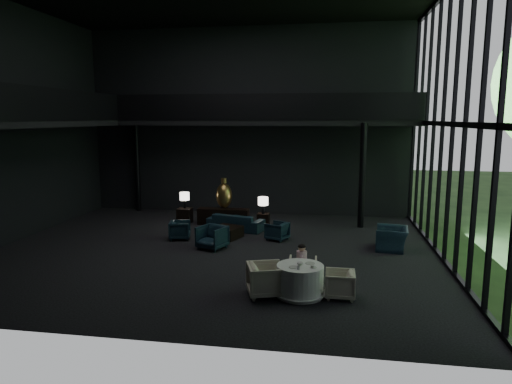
# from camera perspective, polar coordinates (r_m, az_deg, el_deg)

# --- Properties ---
(floor) EXTENTS (14.00, 12.00, 0.02)m
(floor) POSITION_cam_1_polar(r_m,az_deg,el_deg) (14.68, -5.26, -7.31)
(floor) COLOR black
(floor) RESTS_ON ground
(wall_back) EXTENTS (14.00, 0.04, 8.00)m
(wall_back) POSITION_cam_1_polar(r_m,az_deg,el_deg) (19.94, -1.09, 8.73)
(wall_back) COLOR black
(wall_back) RESTS_ON ground
(wall_front) EXTENTS (14.00, 0.04, 8.00)m
(wall_front) POSITION_cam_1_polar(r_m,az_deg,el_deg) (8.41, -15.96, 7.73)
(wall_front) COLOR black
(wall_front) RESTS_ON ground
(wall_left) EXTENTS (0.04, 12.00, 8.00)m
(wall_left) POSITION_cam_1_polar(r_m,az_deg,el_deg) (17.23, -28.85, 7.53)
(wall_left) COLOR black
(wall_left) RESTS_ON ground
(curtain_wall) EXTENTS (0.20, 12.00, 8.00)m
(curtain_wall) POSITION_cam_1_polar(r_m,az_deg,el_deg) (14.04, 23.41, 7.79)
(curtain_wall) COLOR black
(curtain_wall) RESTS_ON ground
(mezzanine_left) EXTENTS (2.00, 12.00, 0.25)m
(mezzanine_left) POSITION_cam_1_polar(r_m,az_deg,el_deg) (16.64, -26.11, 7.71)
(mezzanine_left) COLOR black
(mezzanine_left) RESTS_ON wall_left
(mezzanine_back) EXTENTS (12.00, 2.00, 0.25)m
(mezzanine_back) POSITION_cam_1_polar(r_m,az_deg,el_deg) (18.80, 1.39, 8.71)
(mezzanine_back) COLOR black
(mezzanine_back) RESTS_ON wall_back
(railing_left) EXTENTS (0.06, 12.00, 1.00)m
(railing_left) POSITION_cam_1_polar(r_m,az_deg,el_deg) (16.09, -23.31, 10.02)
(railing_left) COLOR black
(railing_left) RESTS_ON mezzanine_left
(railing_back) EXTENTS (12.00, 0.06, 1.00)m
(railing_back) POSITION_cam_1_polar(r_m,az_deg,el_deg) (17.81, 0.95, 10.61)
(railing_back) COLOR black
(railing_back) RESTS_ON mezzanine_back
(column_nw) EXTENTS (0.24, 0.24, 4.00)m
(column_nw) POSITION_cam_1_polar(r_m,az_deg,el_deg) (21.24, -14.64, 3.06)
(column_nw) COLOR black
(column_nw) RESTS_ON floor
(column_ne) EXTENTS (0.24, 0.24, 4.00)m
(column_ne) POSITION_cam_1_polar(r_m,az_deg,el_deg) (17.80, 13.14, 1.98)
(column_ne) COLOR black
(column_ne) RESTS_ON floor
(console) EXTENTS (2.02, 0.46, 0.64)m
(console) POSITION_cam_1_polar(r_m,az_deg,el_deg) (18.09, -4.11, -3.08)
(console) COLOR black
(console) RESTS_ON floor
(bronze_urn) EXTENTS (0.64, 0.64, 1.19)m
(bronze_urn) POSITION_cam_1_polar(r_m,az_deg,el_deg) (18.08, -4.02, -0.41)
(bronze_urn) COLOR #966137
(bronze_urn) RESTS_ON console
(side_table_left) EXTENTS (0.54, 0.54, 0.60)m
(side_table_left) POSITION_cam_1_polar(r_m,az_deg,el_deg) (18.56, -8.89, -2.93)
(side_table_left) COLOR black
(side_table_left) RESTS_ON floor
(table_lamp_left) EXTENTS (0.38, 0.38, 0.64)m
(table_lamp_left) POSITION_cam_1_polar(r_m,az_deg,el_deg) (18.45, -8.92, -0.61)
(table_lamp_left) COLOR black
(table_lamp_left) RESTS_ON side_table_left
(side_table_right) EXTENTS (0.46, 0.46, 0.51)m
(side_table_right) POSITION_cam_1_polar(r_m,az_deg,el_deg) (17.82, 0.93, -3.47)
(side_table_right) COLOR black
(side_table_right) RESTS_ON floor
(table_lamp_right) EXTENTS (0.39, 0.39, 0.65)m
(table_lamp_right) POSITION_cam_1_polar(r_m,az_deg,el_deg) (17.60, 0.89, -1.24)
(table_lamp_right) COLOR black
(table_lamp_right) RESTS_ON side_table_right
(sofa) EXTENTS (2.22, 1.12, 0.83)m
(sofa) POSITION_cam_1_polar(r_m,az_deg,el_deg) (17.20, -2.55, -3.39)
(sofa) COLOR black
(sofa) RESTS_ON floor
(lounge_armchair_west) EXTENTS (0.71, 0.74, 0.64)m
(lounge_armchair_west) POSITION_cam_1_polar(r_m,az_deg,el_deg) (16.12, -9.48, -4.72)
(lounge_armchair_west) COLOR black
(lounge_armchair_west) RESTS_ON floor
(lounge_armchair_east) EXTENTS (0.74, 0.76, 0.61)m
(lounge_armchair_east) POSITION_cam_1_polar(r_m,az_deg,el_deg) (15.81, 2.65, -4.93)
(lounge_armchair_east) COLOR #122C39
(lounge_armchair_east) RESTS_ON floor
(lounge_armchair_south) EXTENTS (1.09, 1.06, 0.88)m
(lounge_armchair_south) POSITION_cam_1_polar(r_m,az_deg,el_deg) (14.79, -5.51, -5.42)
(lounge_armchair_south) COLOR black
(lounge_armchair_south) RESTS_ON floor
(window_armchair) EXTENTS (0.89, 1.23, 1.00)m
(window_armchair) POSITION_cam_1_polar(r_m,az_deg,el_deg) (15.25, 16.64, -5.09)
(window_armchair) COLOR black
(window_armchair) RESTS_ON floor
(coffee_table) EXTENTS (1.15, 1.15, 0.40)m
(coffee_table) POSITION_cam_1_polar(r_m,az_deg,el_deg) (16.14, -3.67, -5.03)
(coffee_table) COLOR black
(coffee_table) RESTS_ON floor
(dining_table) EXTENTS (1.26, 1.26, 0.75)m
(dining_table) POSITION_cam_1_polar(r_m,az_deg,el_deg) (11.04, 5.51, -11.18)
(dining_table) COLOR white
(dining_table) RESTS_ON floor
(dining_chair_north) EXTENTS (0.67, 0.63, 0.68)m
(dining_chair_north) POSITION_cam_1_polar(r_m,az_deg,el_deg) (11.84, 5.86, -9.69)
(dining_chair_north) COLOR #B5AE93
(dining_chair_north) RESTS_ON floor
(dining_chair_east) EXTENTS (0.58, 0.62, 0.63)m
(dining_chair_east) POSITION_cam_1_polar(r_m,az_deg,el_deg) (11.07, 10.40, -11.29)
(dining_chair_east) COLOR beige
(dining_chair_east) RESTS_ON floor
(dining_chair_west) EXTENTS (1.08, 1.11, 0.93)m
(dining_chair_west) POSITION_cam_1_polar(r_m,az_deg,el_deg) (10.98, 1.24, -10.50)
(dining_chair_west) COLOR #B6B1A6
(dining_chair_west) RESTS_ON floor
(child) EXTENTS (0.27, 0.27, 0.57)m
(child) POSITION_cam_1_polar(r_m,az_deg,el_deg) (11.75, 5.74, -7.82)
(child) COLOR pink
(child) RESTS_ON dining_chair_north
(plate_a) EXTENTS (0.27, 0.27, 0.01)m
(plate_a) POSITION_cam_1_polar(r_m,az_deg,el_deg) (10.73, 4.71, -9.34)
(plate_a) COLOR white
(plate_a) RESTS_ON dining_table
(plate_b) EXTENTS (0.25, 0.25, 0.02)m
(plate_b) POSITION_cam_1_polar(r_m,az_deg,el_deg) (11.04, 6.78, -8.84)
(plate_b) COLOR white
(plate_b) RESTS_ON dining_table
(saucer) EXTENTS (0.19, 0.19, 0.01)m
(saucer) POSITION_cam_1_polar(r_m,az_deg,el_deg) (10.76, 7.17, -9.34)
(saucer) COLOR white
(saucer) RESTS_ON dining_table
(coffee_cup) EXTENTS (0.10, 0.10, 0.06)m
(coffee_cup) POSITION_cam_1_polar(r_m,az_deg,el_deg) (10.72, 7.09, -9.18)
(coffee_cup) COLOR white
(coffee_cup) RESTS_ON saucer
(cereal_bowl) EXTENTS (0.15, 0.15, 0.07)m
(cereal_bowl) POSITION_cam_1_polar(r_m,az_deg,el_deg) (10.91, 5.54, -8.87)
(cereal_bowl) COLOR white
(cereal_bowl) RESTS_ON dining_table
(cream_pot) EXTENTS (0.07, 0.07, 0.07)m
(cream_pot) POSITION_cam_1_polar(r_m,az_deg,el_deg) (10.60, 5.31, -9.42)
(cream_pot) COLOR #99999E
(cream_pot) RESTS_ON dining_table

